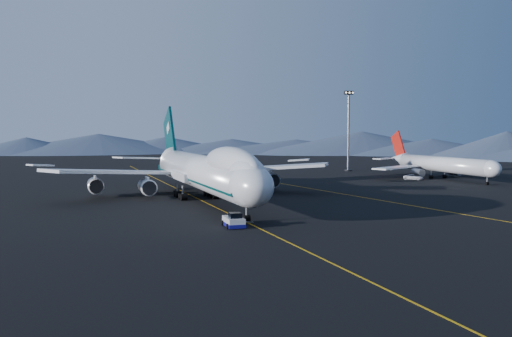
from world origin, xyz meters
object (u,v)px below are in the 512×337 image
object	(u,v)px
service_van	(413,177)
floodlight_mast	(348,131)
boeing_747	(202,171)
second_jet	(439,164)
pushback_tug	(234,222)

from	to	relation	value
service_van	floodlight_mast	distance (m)	37.43
boeing_747	floodlight_mast	bearing A→B (deg)	43.07
second_jet	service_van	world-z (taller)	second_jet
boeing_747	service_van	xyz separation A→B (m)	(65.58, 25.34, -5.08)
pushback_tug	floodlight_mast	distance (m)	113.46
pushback_tug	service_van	distance (m)	87.81
boeing_747	pushback_tug	world-z (taller)	boeing_747
second_jet	floodlight_mast	world-z (taller)	floodlight_mast
pushback_tug	second_jet	bearing A→B (deg)	38.95
service_van	boeing_747	bearing A→B (deg)	158.21
service_van	pushback_tug	bearing A→B (deg)	175.76
pushback_tug	floodlight_mast	world-z (taller)	floodlight_mast
boeing_747	service_van	distance (m)	70.49
boeing_747	service_van	world-z (taller)	boeing_747
boeing_747	second_jet	xyz separation A→B (m)	(74.38, 25.97, -1.77)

